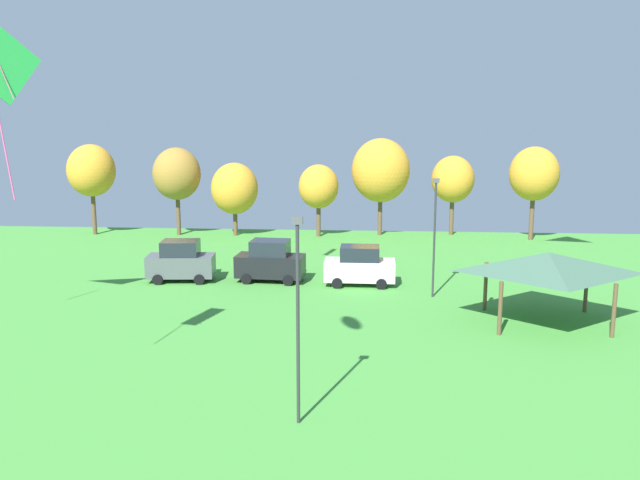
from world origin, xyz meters
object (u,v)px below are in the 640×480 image
object	(u,v)px
treeline_tree_2	(235,189)
parked_car_third_from_left	(360,266)
light_post_2	(435,231)
treeline_tree_0	(91,171)
treeline_tree_5	(453,180)
treeline_tree_1	(177,174)
parked_car_second_from_left	(270,261)
treeline_tree_4	(381,171)
park_pavilion	(548,263)
treeline_tree_3	(319,187)
parked_car_leftmost	(181,261)
treeline_tree_6	(534,174)
light_post_1	(298,311)

from	to	relation	value
treeline_tree_2	parked_car_third_from_left	bearing A→B (deg)	-55.97
light_post_2	parked_car_third_from_left	bearing A→B (deg)	150.89
treeline_tree_0	treeline_tree_5	world-z (taller)	treeline_tree_0
treeline_tree_1	treeline_tree_5	size ratio (longest dim) A/B	1.10
parked_car_second_from_left	treeline_tree_4	bearing A→B (deg)	71.26
parked_car_second_from_left	park_pavilion	xyz separation A→B (m)	(14.87, -7.31, 1.82)
parked_car_third_from_left	treeline_tree_3	distance (m)	16.69
parked_car_leftmost	treeline_tree_3	bearing A→B (deg)	59.95
parked_car_third_from_left	treeline_tree_6	distance (m)	21.31
parked_car_third_from_left	treeline_tree_2	size ratio (longest dim) A/B	0.69
light_post_1	treeline_tree_4	xyz separation A→B (m)	(3.23, 35.72, 1.52)
park_pavilion	treeline_tree_6	distance (m)	23.02
treeline_tree_1	treeline_tree_4	xyz separation A→B (m)	(17.10, 1.25, 0.29)
park_pavilion	light_post_1	distance (m)	16.28
treeline_tree_4	treeline_tree_5	bearing A→B (deg)	4.63
treeline_tree_0	treeline_tree_5	xyz separation A→B (m)	(30.41, 2.05, -0.72)
light_post_1	light_post_2	distance (m)	17.35
park_pavilion	treeline_tree_3	bearing A→B (deg)	119.82
light_post_2	treeline_tree_1	bearing A→B (deg)	137.49
parked_car_leftmost	treeline_tree_5	size ratio (longest dim) A/B	0.63
parked_car_third_from_left	treeline_tree_3	size ratio (longest dim) A/B	0.70
parked_car_second_from_left	treeline_tree_5	xyz separation A→B (m)	(13.07, 17.03, 3.46)
treeline_tree_5	treeline_tree_6	distance (m)	6.55
parked_car_third_from_left	treeline_tree_2	world-z (taller)	treeline_tree_2
parked_car_leftmost	light_post_2	world-z (taller)	light_post_2
parked_car_second_from_left	treeline_tree_4	size ratio (longest dim) A/B	0.53
parked_car_leftmost	parked_car_second_from_left	size ratio (longest dim) A/B	0.98
light_post_1	treeline_tree_6	bearing A→B (deg)	65.64
light_post_1	treeline_tree_0	distance (m)	40.19
treeline_tree_3	treeline_tree_6	xyz separation A→B (m)	(17.47, -0.27, 1.20)
park_pavilion	treeline_tree_2	world-z (taller)	treeline_tree_2
treeline_tree_5	treeline_tree_6	xyz separation A→B (m)	(6.24, -1.88, 0.68)
light_post_2	treeline_tree_1	xyz separation A→B (m)	(-19.84, 18.18, 1.40)
park_pavilion	treeline_tree_0	size ratio (longest dim) A/B	0.88
parked_car_second_from_left	treeline_tree_1	distance (m)	18.74
treeline_tree_4	treeline_tree_5	xyz separation A→B (m)	(6.08, 0.49, -0.76)
parked_car_third_from_left	light_post_1	bearing A→B (deg)	-95.15
light_post_2	treeline_tree_4	distance (m)	19.70
treeline_tree_3	parked_car_third_from_left	bearing A→B (deg)	-76.95
treeline_tree_0	parked_car_leftmost	bearing A→B (deg)	-52.38
treeline_tree_3	treeline_tree_4	size ratio (longest dim) A/B	0.74
parked_car_third_from_left	treeline_tree_6	world-z (taller)	treeline_tree_6
treeline_tree_4	light_post_2	bearing A→B (deg)	-81.98
park_pavilion	treeline_tree_5	world-z (taller)	treeline_tree_5
parked_car_second_from_left	treeline_tree_5	distance (m)	21.74
park_pavilion	treeline_tree_4	world-z (taller)	treeline_tree_4
parked_car_third_from_left	treeline_tree_6	size ratio (longest dim) A/B	0.56
light_post_1	treeline_tree_5	xyz separation A→B (m)	(9.31, 36.21, 0.77)
treeline_tree_5	treeline_tree_0	bearing A→B (deg)	-176.15
treeline_tree_2	treeline_tree_6	world-z (taller)	treeline_tree_6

